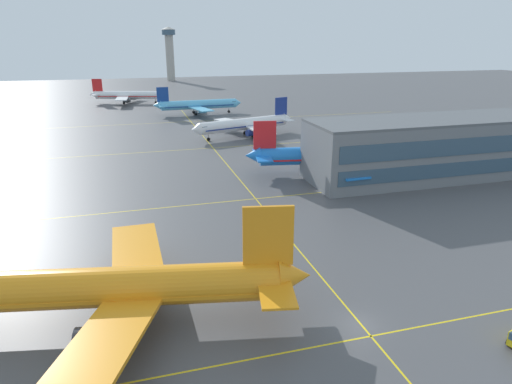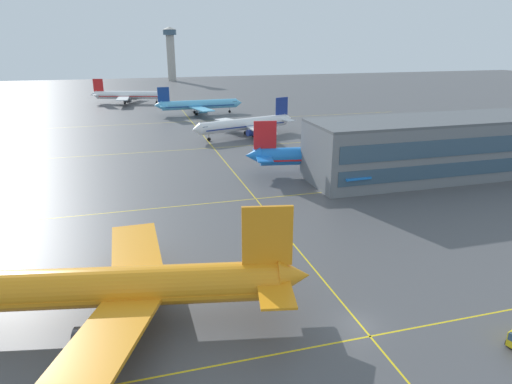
# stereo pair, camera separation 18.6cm
# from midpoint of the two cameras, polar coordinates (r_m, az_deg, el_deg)

# --- Properties ---
(ground_plane) EXTENTS (600.00, 600.00, 0.00)m
(ground_plane) POSITION_cam_midpoint_polar(r_m,az_deg,el_deg) (47.89, 13.12, -15.97)
(ground_plane) COLOR #4C4C4F
(airliner_front_gate) EXTENTS (38.69, 32.89, 12.08)m
(airliner_front_gate) POSITION_cam_midpoint_polar(r_m,az_deg,el_deg) (46.61, -17.30, -11.42)
(airliner_front_gate) COLOR orange
(airliner_front_gate) RESTS_ON ground
(airliner_second_row) EXTENTS (36.22, 30.88, 11.28)m
(airliner_second_row) POSITION_cam_midpoint_polar(r_m,az_deg,el_deg) (94.98, 9.53, 4.58)
(airliner_second_row) COLOR blue
(airliner_second_row) RESTS_ON ground
(airliner_third_row) EXTENTS (32.41, 27.65, 10.25)m
(airliner_third_row) POSITION_cam_midpoint_polar(r_m,az_deg,el_deg) (130.40, -1.29, 8.57)
(airliner_third_row) COLOR white
(airliner_third_row) RESTS_ON ground
(airliner_far_left_stand) EXTENTS (32.93, 28.43, 10.25)m
(airliner_far_left_stand) POSITION_cam_midpoint_polar(r_m,az_deg,el_deg) (170.60, -7.24, 10.90)
(airliner_far_left_stand) COLOR #5BB7E5
(airliner_far_left_stand) RESTS_ON ground
(airliner_far_right_stand) EXTENTS (32.71, 27.90, 10.34)m
(airliner_far_right_stand) POSITION_cam_midpoint_polar(r_m,az_deg,el_deg) (205.39, -15.78, 11.71)
(airliner_far_right_stand) COLOR white
(airliner_far_right_stand) RESTS_ON ground
(taxiway_markings) EXTENTS (154.12, 177.18, 0.01)m
(taxiway_markings) POSITION_cam_midpoint_polar(r_m,az_deg,el_deg) (98.27, -3.17, 2.98)
(taxiway_markings) COLOR yellow
(taxiway_markings) RESTS_ON ground
(terminal_building) EXTENTS (67.89, 14.87, 11.90)m
(terminal_building) POSITION_cam_midpoint_polar(r_m,az_deg,el_deg) (103.26, 25.22, 5.38)
(terminal_building) COLOR slate
(terminal_building) RESTS_ON ground
(control_tower) EXTENTS (8.82, 8.82, 33.48)m
(control_tower) POSITION_cam_midpoint_polar(r_m,az_deg,el_deg) (309.20, -10.73, 17.29)
(control_tower) COLOR #ADA89E
(control_tower) RESTS_ON ground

